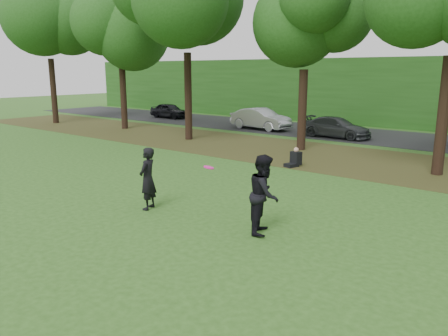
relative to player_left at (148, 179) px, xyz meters
name	(u,v)px	position (x,y,z in m)	size (l,w,h in m)	color
ground	(129,243)	(1.66, -2.12, -0.93)	(120.00, 120.00, 0.00)	#294E18
leaf_litter	(348,159)	(1.66, 10.88, -0.93)	(60.00, 7.00, 0.01)	#422D17
street	(402,139)	(1.66, 18.88, -0.92)	(70.00, 7.00, 0.02)	black
far_hedge	(432,93)	(1.66, 24.88, 1.57)	(70.00, 3.00, 5.00)	#1F4B15
player_left	(148,179)	(0.00, 0.00, 0.00)	(0.68, 0.45, 1.87)	black
player_right	(264,194)	(3.77, 0.53, 0.08)	(0.99, 0.77, 2.03)	black
parked_cars	(391,128)	(1.26, 18.04, -0.21)	(37.32, 4.28, 1.49)	black
frisbee	(209,167)	(2.42, -0.04, 0.68)	(0.34, 0.34, 0.10)	#FF159E
seated_person	(295,159)	(0.46, 7.96, -0.62)	(0.57, 0.81, 0.83)	black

